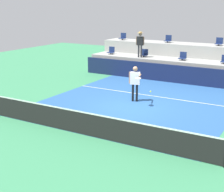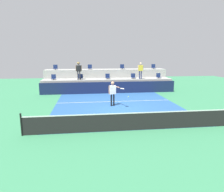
# 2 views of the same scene
# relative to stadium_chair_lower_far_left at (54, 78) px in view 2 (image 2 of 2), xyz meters

# --- Properties ---
(ground_plane) EXTENTS (40.00, 40.00, 0.00)m
(ground_plane) POSITION_rel_stadium_chair_lower_far_left_xyz_m (5.35, -7.23, -1.46)
(ground_plane) COLOR #388456
(court_inner_paint) EXTENTS (9.00, 10.00, 0.01)m
(court_inner_paint) POSITION_rel_stadium_chair_lower_far_left_xyz_m (5.35, -6.23, -1.46)
(court_inner_paint) COLOR #285693
(court_inner_paint) RESTS_ON ground_plane
(court_service_line) EXTENTS (9.00, 0.06, 0.00)m
(court_service_line) POSITION_rel_stadium_chair_lower_far_left_xyz_m (5.35, -4.83, -1.46)
(court_service_line) COLOR white
(court_service_line) RESTS_ON ground_plane
(tennis_net) EXTENTS (10.48, 0.08, 1.07)m
(tennis_net) POSITION_rel_stadium_chair_lower_far_left_xyz_m (5.35, -11.23, -0.97)
(tennis_net) COLOR black
(tennis_net) RESTS_ON ground_plane
(sponsor_backboard) EXTENTS (13.00, 0.16, 1.10)m
(sponsor_backboard) POSITION_rel_stadium_chair_lower_far_left_xyz_m (5.35, -1.23, -0.91)
(sponsor_backboard) COLOR #141E42
(sponsor_backboard) RESTS_ON ground_plane
(seating_tier_lower) EXTENTS (13.00, 1.80, 1.25)m
(seating_tier_lower) POSITION_rel_stadium_chair_lower_far_left_xyz_m (5.35, 0.07, -0.84)
(seating_tier_lower) COLOR #9E9E99
(seating_tier_lower) RESTS_ON ground_plane
(seating_tier_upper) EXTENTS (13.00, 1.80, 2.10)m
(seating_tier_upper) POSITION_rel_stadium_chair_lower_far_left_xyz_m (5.35, 1.87, -0.41)
(seating_tier_upper) COLOR #9E9E99
(seating_tier_upper) RESTS_ON ground_plane
(stadium_chair_lower_far_left) EXTENTS (0.44, 0.40, 0.52)m
(stadium_chair_lower_far_left) POSITION_rel_stadium_chair_lower_far_left_xyz_m (0.00, 0.00, 0.00)
(stadium_chair_lower_far_left) COLOR #2D2D33
(stadium_chair_lower_far_left) RESTS_ON seating_tier_lower
(stadium_chair_lower_left) EXTENTS (0.44, 0.40, 0.52)m
(stadium_chair_lower_left) POSITION_rel_stadium_chair_lower_far_left_xyz_m (2.63, 0.00, 0.00)
(stadium_chair_lower_left) COLOR #2D2D33
(stadium_chair_lower_left) RESTS_ON seating_tier_lower
(stadium_chair_lower_center) EXTENTS (0.44, 0.40, 0.52)m
(stadium_chair_lower_center) POSITION_rel_stadium_chair_lower_far_left_xyz_m (5.33, 0.00, 0.00)
(stadium_chair_lower_center) COLOR #2D2D33
(stadium_chair_lower_center) RESTS_ON seating_tier_lower
(stadium_chair_lower_right) EXTENTS (0.44, 0.40, 0.52)m
(stadium_chair_lower_right) POSITION_rel_stadium_chair_lower_far_left_xyz_m (7.98, 0.00, 0.00)
(stadium_chair_lower_right) COLOR #2D2D33
(stadium_chair_lower_right) RESTS_ON seating_tier_lower
(stadium_chair_lower_far_right) EXTENTS (0.44, 0.40, 0.52)m
(stadium_chair_lower_far_right) POSITION_rel_stadium_chair_lower_far_left_xyz_m (10.68, 0.00, 0.00)
(stadium_chair_lower_far_right) COLOR #2D2D33
(stadium_chair_lower_far_right) RESTS_ON seating_tier_lower
(stadium_chair_upper_far_left) EXTENTS (0.44, 0.40, 0.52)m
(stadium_chair_upper_far_left) POSITION_rel_stadium_chair_lower_far_left_xyz_m (-0.03, 1.80, 0.85)
(stadium_chair_upper_far_left) COLOR #2D2D33
(stadium_chair_upper_far_left) RESTS_ON seating_tier_upper
(stadium_chair_upper_left) EXTENTS (0.44, 0.40, 0.52)m
(stadium_chair_upper_left) POSITION_rel_stadium_chair_lower_far_left_xyz_m (3.60, 1.80, 0.85)
(stadium_chair_upper_left) COLOR #2D2D33
(stadium_chair_upper_left) RESTS_ON seating_tier_upper
(stadium_chair_upper_right) EXTENTS (0.44, 0.40, 0.52)m
(stadium_chair_upper_right) POSITION_rel_stadium_chair_lower_far_left_xyz_m (7.14, 1.80, 0.85)
(stadium_chair_upper_right) COLOR #2D2D33
(stadium_chair_upper_right) RESTS_ON seating_tier_upper
(stadium_chair_upper_far_right) EXTENTS (0.44, 0.40, 0.52)m
(stadium_chair_upper_far_right) POSITION_rel_stadium_chair_lower_far_left_xyz_m (10.71, 1.80, 0.85)
(stadium_chair_upper_far_right) COLOR #2D2D33
(stadium_chair_upper_far_right) RESTS_ON seating_tier_upper
(tennis_player) EXTENTS (1.04, 1.15, 1.79)m
(tennis_player) POSITION_rel_stadium_chair_lower_far_left_xyz_m (5.04, -6.24, -0.36)
(tennis_player) COLOR black
(tennis_player) RESTS_ON ground_plane
(spectator_with_hat) EXTENTS (0.59, 0.43, 1.72)m
(spectator_with_hat) POSITION_rel_stadium_chair_lower_far_left_xyz_m (2.47, -0.38, 0.84)
(spectator_with_hat) COLOR #2D2D33
(spectator_with_hat) RESTS_ON seating_tier_lower
(spectator_in_white) EXTENTS (0.58, 0.23, 1.65)m
(spectator_in_white) POSITION_rel_stadium_chair_lower_far_left_xyz_m (8.62, -0.38, 0.77)
(spectator_in_white) COLOR navy
(spectator_in_white) RESTS_ON seating_tier_lower
(tennis_ball) EXTENTS (0.07, 0.07, 0.07)m
(tennis_ball) POSITION_rel_stadium_chair_lower_far_left_xyz_m (6.08, -6.69, -0.71)
(tennis_ball) COLOR #CCE033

